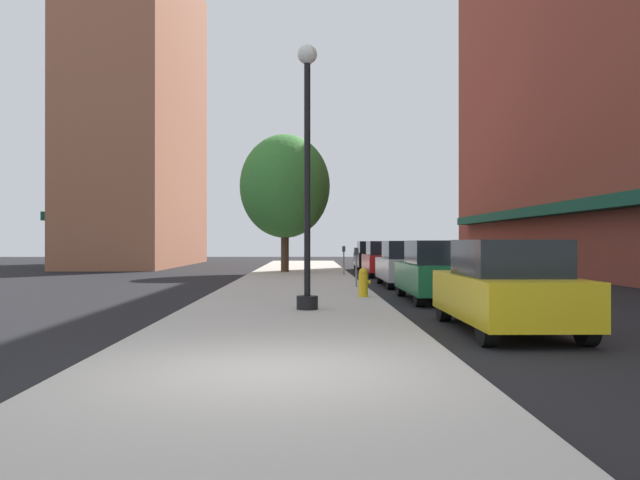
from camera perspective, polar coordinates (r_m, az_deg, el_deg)
The scene contains 14 objects.
ground_plane at distance 25.84m, azimuth 6.91°, elevation -3.77°, with size 90.00×90.00×0.00m, color black.
sidewalk_slab at distance 26.60m, azimuth -1.97°, elevation -3.54°, with size 4.80×50.00×0.12m, color #B7B2A8.
building_right_brick at distance 34.29m, azimuth 25.19°, elevation 16.04°, with size 6.80×40.00×22.41m.
building_far_background at distance 46.88m, azimuth -15.40°, elevation 10.94°, with size 6.80×18.00×21.34m.
lamppost at distance 14.45m, azimuth -1.13°, elevation 6.11°, with size 0.48×0.48×5.90m.
fire_hydrant at distance 17.73m, azimuth 3.84°, elevation -3.73°, with size 0.33×0.26×0.79m.
parking_meter_near at distance 29.50m, azimuth 2.11°, elevation -1.48°, with size 0.14×0.09×1.31m.
parking_meter_far at distance 21.68m, azimuth 3.22°, elevation -1.95°, with size 0.14×0.09×1.31m.
tree_near at distance 32.78m, azimuth -3.12°, elevation 4.74°, with size 4.55×4.55×6.94m.
car_yellow at distance 12.07m, azimuth 16.10°, elevation -4.03°, with size 1.80×4.30×1.66m.
car_green at distance 17.99m, azimuth 10.37°, elevation -2.76°, with size 1.80×4.30×1.66m.
car_silver at distance 23.71m, azimuth 7.61°, elevation -2.13°, with size 1.80×4.30×1.66m.
car_red at distance 30.39m, azimuth 5.71°, elevation -1.70°, with size 1.80×4.30×1.66m.
car_black at distance 36.34m, azimuth 4.62°, elevation -1.45°, with size 1.80×4.30×1.66m.
Camera 1 is at (0.47, -7.55, 1.62)m, focal length 36.27 mm.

